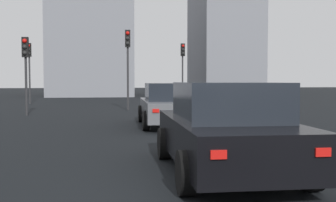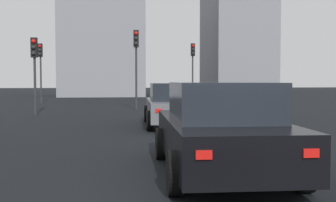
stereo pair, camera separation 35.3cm
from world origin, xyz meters
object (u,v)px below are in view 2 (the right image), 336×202
(car_grey_left_lead, at_px, (173,105))
(car_black_left_second, at_px, (220,130))
(traffic_light_far_right, at_px, (193,60))
(traffic_light_near_left, at_px, (40,61))
(traffic_light_near_right, at_px, (34,59))
(traffic_light_far_left, at_px, (136,53))

(car_grey_left_lead, height_order, car_black_left_second, car_black_left_second)
(traffic_light_far_right, bearing_deg, traffic_light_near_left, -89.59)
(traffic_light_near_left, relative_size, traffic_light_near_right, 1.15)
(car_grey_left_lead, relative_size, traffic_light_far_right, 1.05)
(car_black_left_second, bearing_deg, car_grey_left_lead, 0.68)
(traffic_light_near_right, bearing_deg, car_black_left_second, 25.43)
(traffic_light_far_right, bearing_deg, traffic_light_far_left, -33.92)
(traffic_light_near_right, distance_m, traffic_light_far_right, 13.45)
(car_grey_left_lead, xyz_separation_m, traffic_light_far_right, (14.90, -3.36, 2.32))
(traffic_light_far_left, height_order, traffic_light_far_right, traffic_light_far_left)
(car_grey_left_lead, height_order, traffic_light_near_right, traffic_light_near_right)
(car_grey_left_lead, xyz_separation_m, traffic_light_near_right, (5.01, 5.73, 1.83))
(traffic_light_far_left, bearing_deg, traffic_light_near_left, -133.60)
(traffic_light_near_left, bearing_deg, car_black_left_second, 20.45)
(traffic_light_near_right, bearing_deg, traffic_light_near_left, -169.80)
(traffic_light_near_right, xyz_separation_m, traffic_light_far_right, (9.89, -9.09, 0.49))
(car_grey_left_lead, xyz_separation_m, car_black_left_second, (-7.40, 0.11, 0.03))
(traffic_light_near_right, relative_size, traffic_light_far_left, 0.83)
(traffic_light_near_left, distance_m, traffic_light_near_right, 9.41)
(car_black_left_second, relative_size, traffic_light_far_right, 1.03)
(car_grey_left_lead, height_order, traffic_light_far_left, traffic_light_far_left)
(car_grey_left_lead, relative_size, car_black_left_second, 1.02)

